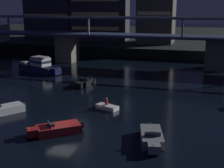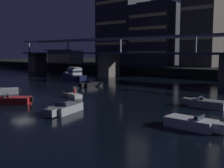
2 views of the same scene
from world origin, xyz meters
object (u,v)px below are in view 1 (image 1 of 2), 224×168
cabin_cruiser_near_left (40,66)px  speedboat_far_left (85,82)px  river_bridge (136,43)px  speedboat_near_center (56,129)px  tower_west_tall (101,6)px  speedboat_near_right (152,137)px  dinghy_with_paddler (107,107)px  speedboat_mid_center (3,110)px

cabin_cruiser_near_left → speedboat_far_left: 12.73m
river_bridge → speedboat_near_center: 35.93m
speedboat_near_center → tower_west_tall: bearing=104.7°
tower_west_tall → speedboat_near_right: bearing=-67.3°
river_bridge → speedboat_far_left: (-3.79, -17.92, -3.87)m
river_bridge → speedboat_near_center: size_ratio=20.47×
speedboat_far_left → speedboat_near_right: bearing=-53.2°
speedboat_near_right → dinghy_with_paddler: bearing=130.9°
tower_west_tall → speedboat_mid_center: (7.03, -54.05, -10.97)m
river_bridge → cabin_cruiser_near_left: river_bridge is taller
speedboat_near_center → speedboat_far_left: size_ratio=0.89×
tower_west_tall → speedboat_near_right: tower_west_tall is taller
speedboat_near_center → dinghy_with_paddler: 8.29m
speedboat_far_left → dinghy_with_paddler: 11.81m
speedboat_far_left → tower_west_tall: bearing=105.4°
speedboat_near_center → speedboat_far_left: same height
river_bridge → speedboat_mid_center: size_ratio=19.87×
river_bridge → dinghy_with_paddler: 28.18m
dinghy_with_paddler → speedboat_near_right: bearing=-49.1°
speedboat_near_center → speedboat_near_right: 8.67m
river_bridge → speedboat_far_left: bearing=-101.9°
cabin_cruiser_near_left → speedboat_near_center: 28.51m
speedboat_mid_center → dinghy_with_paddler: dinghy_with_paddler is taller
cabin_cruiser_near_left → speedboat_mid_center: size_ratio=1.95×
speedboat_mid_center → speedboat_far_left: size_ratio=0.91×
speedboat_near_center → speedboat_near_right: bearing=4.4°
speedboat_near_center → speedboat_mid_center: 8.69m
speedboat_near_right → speedboat_mid_center: 16.88m
river_bridge → dinghy_with_paddler: (2.72, -27.76, -4.01)m
speedboat_near_center → speedboat_near_right: same height
tower_west_tall → dinghy_with_paddler: bearing=-70.6°
cabin_cruiser_near_left → speedboat_far_left: bearing=-29.7°
river_bridge → speedboat_mid_center: 33.49m
speedboat_mid_center → speedboat_far_left: same height
river_bridge → speedboat_far_left: river_bridge is taller
cabin_cruiser_near_left → dinghy_with_paddler: cabin_cruiser_near_left is taller
cabin_cruiser_near_left → speedboat_near_center: (15.23, -24.10, -0.64)m
speedboat_near_right → speedboat_mid_center: same height
tower_west_tall → speedboat_mid_center: 55.60m
tower_west_tall → speedboat_mid_center: bearing=-82.6°
cabin_cruiser_near_left → dinghy_with_paddler: 23.86m
river_bridge → speedboat_near_center: (0.39, -35.72, -3.87)m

